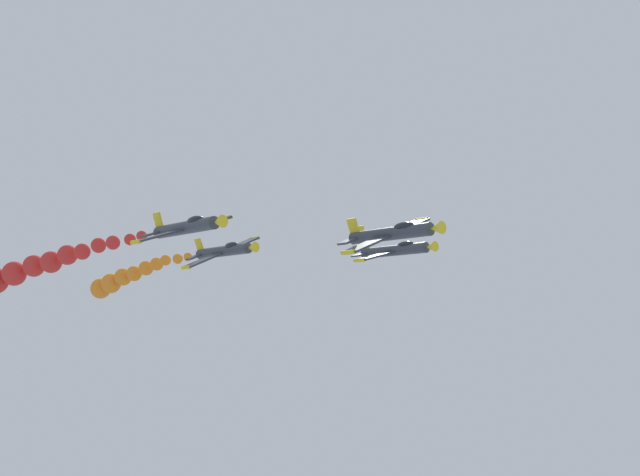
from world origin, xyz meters
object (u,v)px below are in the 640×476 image
airplane_left_inner (395,250)px  airplane_right_inner (186,227)px  airplane_right_outer (386,236)px  airplane_left_outer (224,251)px  airplane_lead (391,233)px

airplane_left_inner → airplane_right_inner: (24.84, -0.11, 0.43)m
airplane_left_inner → airplane_right_inner: airplane_right_inner is taller
airplane_right_inner → airplane_right_outer: size_ratio=1.00×
airplane_left_outer → airplane_right_outer: (-24.86, -1.17, 3.43)m
airplane_left_inner → airplane_right_outer: 17.95m
airplane_lead → airplane_right_outer: airplane_right_outer is taller
airplane_right_inner → airplane_left_outer: bearing=-134.7°
airplane_left_inner → airplane_left_outer: bearing=-42.4°
airplane_lead → airplane_left_outer: 24.13m
airplane_lead → airplane_right_outer: bearing=-134.0°
airplane_left_inner → airplane_right_outer: size_ratio=1.00×
airplane_lead → airplane_left_inner: 17.56m
airplane_lead → airplane_left_outer: airplane_left_outer is taller
airplane_left_outer → airplane_right_outer: airplane_right_outer is taller
airplane_left_inner → airplane_left_outer: 17.75m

